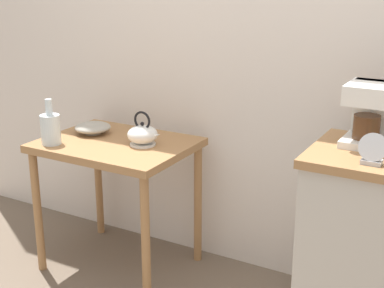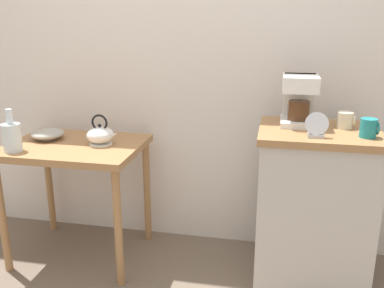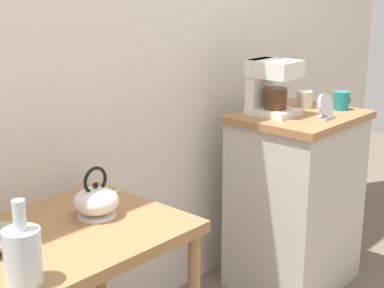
{
  "view_description": "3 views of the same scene",
  "coord_description": "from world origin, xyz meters",
  "px_view_note": "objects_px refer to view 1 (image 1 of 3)",
  "views": [
    {
      "loc": [
        1.12,
        -2.2,
        1.6
      ],
      "look_at": [
        -0.08,
        -0.08,
        0.83
      ],
      "focal_mm": 51.81,
      "sensor_mm": 36.0,
      "label": 1
    },
    {
      "loc": [
        0.55,
        -2.17,
        1.45
      ],
      "look_at": [
        0.12,
        -0.07,
        0.8
      ],
      "focal_mm": 39.58,
      "sensor_mm": 36.0,
      "label": 2
    },
    {
      "loc": [
        -1.62,
        -1.45,
        1.52
      ],
      "look_at": [
        -0.1,
        -0.09,
        0.94
      ],
      "focal_mm": 54.67,
      "sensor_mm": 36.0,
      "label": 3
    }
  ],
  "objects_px": {
    "glass_carafe_vase": "(51,128)",
    "coffee_maker": "(370,111)",
    "bowl_stoneware": "(93,128)",
    "table_clock": "(373,151)",
    "teakettle": "(143,135)"
  },
  "relations": [
    {
      "from": "glass_carafe_vase",
      "to": "coffee_maker",
      "type": "relative_size",
      "value": 0.92
    },
    {
      "from": "bowl_stoneware",
      "to": "table_clock",
      "type": "distance_m",
      "value": 1.57
    },
    {
      "from": "bowl_stoneware",
      "to": "glass_carafe_vase",
      "type": "relative_size",
      "value": 0.83
    },
    {
      "from": "glass_carafe_vase",
      "to": "teakettle",
      "type": "bearing_deg",
      "value": 26.9
    },
    {
      "from": "bowl_stoneware",
      "to": "glass_carafe_vase",
      "type": "height_order",
      "value": "glass_carafe_vase"
    },
    {
      "from": "bowl_stoneware",
      "to": "table_clock",
      "type": "xyz_separation_m",
      "value": [
        1.54,
        -0.24,
        0.19
      ]
    },
    {
      "from": "bowl_stoneware",
      "to": "teakettle",
      "type": "height_order",
      "value": "teakettle"
    },
    {
      "from": "glass_carafe_vase",
      "to": "coffee_maker",
      "type": "xyz_separation_m",
      "value": [
        1.53,
        0.27,
        0.22
      ]
    },
    {
      "from": "glass_carafe_vase",
      "to": "table_clock",
      "type": "xyz_separation_m",
      "value": [
        1.61,
        0.02,
        0.14
      ]
    },
    {
      "from": "glass_carafe_vase",
      "to": "table_clock",
      "type": "relative_size",
      "value": 1.98
    },
    {
      "from": "coffee_maker",
      "to": "teakettle",
      "type": "bearing_deg",
      "value": -177.21
    },
    {
      "from": "teakettle",
      "to": "table_clock",
      "type": "bearing_deg",
      "value": -9.66
    },
    {
      "from": "glass_carafe_vase",
      "to": "bowl_stoneware",
      "type": "bearing_deg",
      "value": 75.16
    },
    {
      "from": "bowl_stoneware",
      "to": "table_clock",
      "type": "height_order",
      "value": "table_clock"
    },
    {
      "from": "teakettle",
      "to": "glass_carafe_vase",
      "type": "relative_size",
      "value": 0.8
    }
  ]
}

